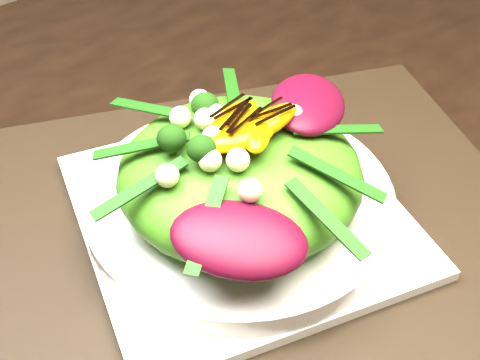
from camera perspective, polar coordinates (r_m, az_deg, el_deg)
dining_table at (r=0.62m, az=-0.91°, el=-0.94°), size 1.60×0.90×0.75m
placemat at (r=0.56m, az=-0.00°, el=-3.52°), size 0.61×0.55×0.00m
plate_base at (r=0.56m, az=-0.00°, el=-3.01°), size 0.33×0.33×0.01m
salad_bowl at (r=0.55m, az=-0.00°, el=-1.92°), size 0.27×0.27×0.02m
lettuce_mound at (r=0.53m, az=-0.00°, el=0.61°), size 0.26×0.26×0.07m
radicchio_leaf at (r=0.55m, az=6.12°, el=6.78°), size 0.12×0.11×0.02m
orange_segment at (r=0.51m, az=-1.13°, el=5.24°), size 0.06×0.04×0.01m
broccoli_floret at (r=0.49m, az=-7.74°, el=2.31°), size 0.03×0.03×0.03m
macadamia_nut at (r=0.49m, az=5.70°, el=2.24°), size 0.02×0.02×0.02m
balsamic_drizzle at (r=0.51m, az=-1.14°, el=5.97°), size 0.04×0.01×0.00m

